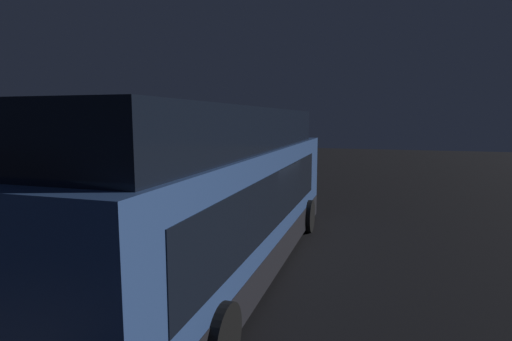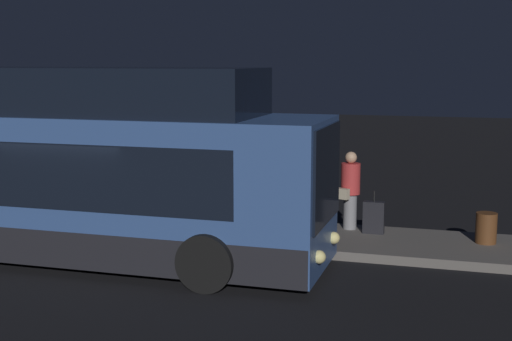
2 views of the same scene
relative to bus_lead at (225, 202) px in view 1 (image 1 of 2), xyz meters
The scene contains 9 objects.
ground 2.14m from the bus_lead, 12.40° to the right, with size 80.00×80.00×0.00m, color black.
platform 3.29m from the bus_lead, 65.00° to the left, with size 20.00×2.49×0.19m.
bus_lead is the anchor object (origin of this frame).
passenger_boarding 3.00m from the bus_lead, 37.99° to the left, with size 0.53×0.53×1.81m.
passenger_waiting 6.77m from the bus_lead, 29.96° to the left, with size 0.57×0.70×1.79m.
passenger_with_bags 4.14m from the bus_lead, 57.05° to the left, with size 0.61×0.45×1.81m.
suitcase 7.23m from the bus_lead, 25.68° to the left, with size 0.47×0.20×0.96m.
sign_post 2.72m from the bus_lead, 114.05° to the left, with size 0.10×0.86×2.70m.
trash_bin 9.37m from the bus_lead, 18.34° to the left, with size 0.44×0.44×0.65m.
Camera 1 is at (-9.71, -3.06, 3.67)m, focal length 28.00 mm.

